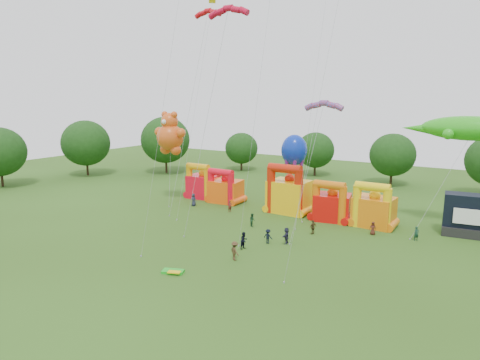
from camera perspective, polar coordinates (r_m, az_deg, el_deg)
The scene contains 24 objects.
ground at distance 40.08m, azimuth -10.36°, elevation -12.96°, with size 160.00×160.00×0.00m, color #2C4A14.
tree_ring at distance 39.16m, azimuth -11.35°, elevation -3.86°, with size 120.63×122.71×12.07m.
bouncy_castle_0 at distance 69.43m, azimuth -5.05°, elevation -0.59°, with size 4.91×4.10×5.79m.
bouncy_castle_1 at distance 66.36m, azimuth -2.03°, elevation -1.23°, with size 5.11×4.29×5.42m.
bouncy_castle_2 at distance 60.82m, azimuth 6.46°, elevation -1.84°, with size 5.58×4.54×7.11m.
bouncy_castle_3 at distance 57.91m, azimuth 12.12°, elevation -3.26°, with size 5.27×4.56×5.52m.
bouncy_castle_4 at distance 56.61m, azimuth 17.37°, elevation -3.73°, with size 5.03×4.17×5.85m.
stage_trailer at distance 57.27m, azimuth 29.32°, elevation -4.31°, with size 8.01×3.75×5.02m.
teddy_bear_kite at distance 66.33m, azimuth -9.33°, elevation 3.73°, with size 5.77×5.42×14.11m.
gecko_kite at distance 55.94m, azimuth 26.01°, elevation 0.94°, with size 14.42×10.05×14.10m.
octopus_kite at distance 60.65m, azimuth 7.56°, elevation -0.25°, with size 6.42×8.70×10.90m.
parafoil_kites at distance 53.57m, azimuth -4.10°, elevation 7.59°, with size 22.57×14.12×28.87m.
diamond_kites at distance 47.92m, azimuth 1.64°, elevation 11.84°, with size 23.37×23.24×41.59m.
folded_kite_bundle at distance 41.29m, azimuth -8.91°, elevation -11.96°, with size 2.23×1.65×0.31m.
spectator_0 at distance 64.67m, azimuth -6.22°, elevation -2.63°, with size 0.94×0.61×1.92m, color #23283A.
spectator_1 at distance 61.06m, azimuth -1.35°, elevation -3.52°, with size 0.60×0.40×1.66m, color maroon.
spectator_2 at distance 54.39m, azimuth 1.66°, elevation -5.33°, with size 0.82×0.64×1.69m, color #1A4123.
spectator_3 at distance 48.30m, azimuth 3.75°, elevation -7.51°, with size 1.08×0.62×1.67m, color black.
spectator_4 at distance 52.07m, azimuth 9.71°, elevation -6.22°, with size 1.02×0.43×1.74m, color #46371C.
spectator_5 at distance 48.41m, azimuth 6.21°, elevation -7.39°, with size 1.72×0.55×1.86m, color #26263F.
spectator_6 at distance 53.53m, azimuth 17.30°, elevation -6.17°, with size 0.78×0.51×1.60m, color #4C2015.
spectator_7 at distance 53.09m, azimuth 22.47°, elevation -6.63°, with size 0.61×0.40×1.66m, color #173929.
spectator_8 at distance 46.53m, azimuth 0.54°, elevation -8.07°, with size 0.92×0.72×1.89m, color black.
spectator_9 at distance 43.45m, azimuth -0.70°, elevation -9.43°, with size 1.27×0.73×1.97m, color #47321C.
Camera 1 is at (24.90, -26.90, 16.19)m, focal length 32.00 mm.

